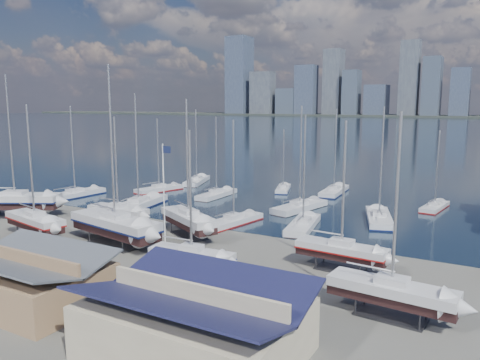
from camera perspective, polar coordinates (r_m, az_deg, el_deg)
The scene contains 31 objects.
ground at distance 52.21m, azimuth -9.91°, elevation -8.16°, with size 1400.00×1400.00×0.00m, color #605E59.
water at distance 350.20m, azimuth 24.24°, elevation 5.87°, with size 1400.00×600.00×0.40m, color #1B2840.
far_shore at distance 609.40m, azimuth 26.55°, elevation 6.92°, with size 1400.00×80.00×2.20m, color #2D332D.
skyline at distance 603.93m, azimuth 26.03°, elevation 10.56°, with size 639.14×43.80×107.69m.
shed_grey at distance 41.12m, azimuth -24.46°, elevation -10.54°, with size 12.60×8.40×4.17m.
shed_blue at distance 30.36m, azimuth -5.49°, elevation -16.28°, with size 13.65×9.45×4.71m.
sailboat_cradle_0 at distance 72.11m, azimuth -25.73°, elevation -2.27°, with size 12.39×8.70×19.44m.
sailboat_cradle_1 at distance 59.64m, azimuth -23.73°, elevation -4.58°, with size 9.89×4.46×15.48m.
sailboat_cradle_2 at distance 61.70m, azimuth -14.64°, elevation -3.72°, with size 8.48×2.43×13.99m.
sailboat_cradle_3 at distance 53.87m, azimuth -14.98°, elevation -5.29°, with size 12.75×5.54×19.65m.
sailboat_cradle_4 at distance 55.64m, azimuth -6.30°, elevation -4.76°, with size 9.98×7.11×16.08m.
sailboat_cradle_5 at distance 43.00m, azimuth -5.93°, elevation -9.18°, with size 8.21×2.77×13.29m.
sailboat_cradle_6 at distance 45.16m, azimuth 12.26°, elevation -8.39°, with size 8.73×2.95×14.04m.
sailboat_cradle_7 at distance 36.61m, azimuth 17.99°, elevation -12.80°, with size 9.32×3.33×14.99m.
sailboat_moored_0 at distance 83.47m, azimuth -19.44°, elevation -1.77°, with size 3.88×10.85×15.89m.
sailboat_moored_1 at distance 85.04m, azimuth -9.83°, elevation -1.18°, with size 4.92×9.44×13.59m.
sailboat_moored_2 at distance 92.65m, azimuth -5.29°, elevation -0.22°, with size 5.93×10.41×15.16m.
sailboat_moored_3 at distance 72.23m, azimuth -12.24°, elevation -3.10°, with size 5.13×12.29×17.81m.
sailboat_moored_4 at distance 78.78m, azimuth -2.87°, elevation -1.87°, with size 2.67×9.34×14.08m.
sailboat_moored_5 at distance 84.58m, azimuth 5.28°, elevation -1.14°, with size 4.54×8.04×11.60m.
sailboat_moored_6 at distance 61.00m, azimuth -0.79°, elevation -5.17°, with size 4.26×9.80×14.17m.
sailboat_moored_7 at distance 69.51m, azimuth 7.29°, elevation -3.44°, with size 5.24×10.99×15.99m.
sailboat_moored_8 at distance 83.10m, azimuth 11.40°, elevation -1.47°, with size 3.52×10.45×15.39m.
sailboat_moored_9 at distance 59.54m, azimuth 7.69°, elevation -5.60°, with size 4.41×10.17×14.86m.
sailboat_moored_10 at distance 65.07m, azimuth 16.57°, elevation -4.64°, with size 5.98×11.04×15.91m.
sailboat_moored_11 at distance 75.30m, azimuth 22.64°, elevation -3.11°, with size 3.41×8.46×12.29m.
car_a at distance 50.81m, azimuth -25.03°, elevation -8.51°, with size 1.77×4.40×1.50m, color gray.
car_b at distance 48.28m, azimuth -24.23°, elevation -9.29°, with size 1.72×4.93×1.63m, color gray.
car_c at distance 43.95m, azimuth -18.70°, elevation -10.89°, with size 2.40×5.21×1.45m, color gray.
car_d at distance 38.09m, azimuth -1.17°, elevation -13.57°, with size 2.01×4.93×1.43m, color gray.
flagpole at distance 47.61m, azimuth -9.19°, elevation -1.55°, with size 1.03×0.12×11.63m.
Camera 1 is at (31.80, -48.40, 15.48)m, focal length 35.00 mm.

